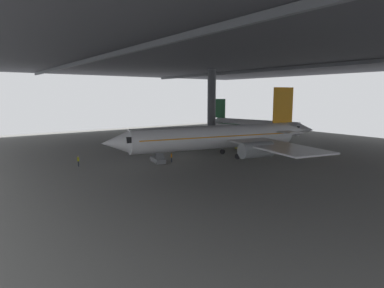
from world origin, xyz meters
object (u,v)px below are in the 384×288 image
boarding_stairs (158,157)px  crew_worker_by_stairs (171,157)px  airplane_distant (253,126)px  baggage_tug (241,147)px  crew_worker_near_nose (78,160)px  airplane_main (219,137)px

boarding_stairs → crew_worker_by_stairs: boarding_stairs is taller
boarding_stairs → airplane_distant: 35.46m
crew_worker_by_stairs → airplane_distant: airplane_distant is taller
baggage_tug → crew_worker_near_nose: bearing=-96.5°
airplane_main → boarding_stairs: (-2.95, -10.28, -2.81)m
crew_worker_by_stairs → baggage_tug: crew_worker_by_stairs is taller
airplane_distant → airplane_main: bearing=-58.8°
boarding_stairs → airplane_distant: bearing=108.4°
boarding_stairs → crew_worker_near_nose: size_ratio=2.95×
crew_worker_near_nose → baggage_tug: crew_worker_near_nose is taller
airplane_distant → baggage_tug: (10.55, -14.32, -2.58)m
boarding_stairs → baggage_tug: bearing=91.9°
boarding_stairs → baggage_tug: (-0.62, 19.25, -0.21)m
airplane_distant → boarding_stairs: bearing=-71.6°
boarding_stairs → crew_worker_near_nose: boarding_stairs is taller
baggage_tug → boarding_stairs: bearing=-88.1°
airplane_distant → crew_worker_near_nose: bearing=-81.0°
airplane_main → crew_worker_near_nose: 22.84m
crew_worker_by_stairs → crew_worker_near_nose: bearing=-113.6°
airplane_main → baggage_tug: bearing=111.7°
crew_worker_near_nose → crew_worker_by_stairs: 14.11m
boarding_stairs → airplane_distant: airplane_distant is taller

